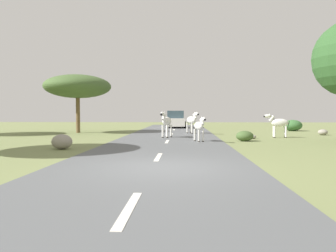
{
  "coord_description": "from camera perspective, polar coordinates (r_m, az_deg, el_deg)",
  "views": [
    {
      "loc": [
        0.62,
        -9.02,
        1.58
      ],
      "look_at": [
        -0.36,
        11.23,
        0.75
      ],
      "focal_mm": 34.45,
      "sensor_mm": 36.0,
      "label": 1
    }
  ],
  "objects": [
    {
      "name": "ground_plane",
      "position": [
        9.18,
        -1.18,
        -7.54
      ],
      "size": [
        90.0,
        90.0,
        0.0
      ],
      "primitive_type": "plane",
      "color": "olive"
    },
    {
      "name": "road",
      "position": [
        9.2,
        -2.71,
        -7.37
      ],
      "size": [
        6.0,
        64.0,
        0.05
      ],
      "primitive_type": "cube",
      "color": "#56595B",
      "rests_on": "ground_plane"
    },
    {
      "name": "lane_markings",
      "position": [
        8.21,
        -3.38,
        -8.35
      ],
      "size": [
        0.16,
        56.0,
        0.01
      ],
      "color": "silver",
      "rests_on": "road"
    },
    {
      "name": "zebra_0",
      "position": [
        23.85,
        4.25,
        1.01
      ],
      "size": [
        1.02,
        1.61,
        1.63
      ],
      "rotation": [
        0.0,
        0.0,
        3.61
      ],
      "color": "silver",
      "rests_on": "road"
    },
    {
      "name": "zebra_1",
      "position": [
        21.59,
        18.95,
        0.5
      ],
      "size": [
        1.65,
        0.47,
        1.55
      ],
      "rotation": [
        0.0,
        0.0,
        1.53
      ],
      "color": "silver",
      "rests_on": "ground_plane"
    },
    {
      "name": "zebra_2",
      "position": [
        19.94,
        -0.3,
        0.78
      ],
      "size": [
        0.77,
        1.7,
        1.65
      ],
      "rotation": [
        0.0,
        0.0,
        2.86
      ],
      "color": "silver",
      "rests_on": "road"
    },
    {
      "name": "zebra_3",
      "position": [
        17.2,
        5.57,
        -0.05
      ],
      "size": [
        0.69,
        1.39,
        1.36
      ],
      "rotation": [
        0.0,
        0.0,
        3.47
      ],
      "color": "silver",
      "rests_on": "road"
    },
    {
      "name": "car_0",
      "position": [
        33.23,
        1.28,
        1.09
      ],
      "size": [
        2.19,
        4.42,
        1.74
      ],
      "rotation": [
        0.0,
        0.0,
        0.05
      ],
      "color": "white",
      "rests_on": "road"
    },
    {
      "name": "tree_2",
      "position": [
        26.45,
        -15.69,
        6.73
      ],
      "size": [
        5.2,
        5.2,
        4.56
      ],
      "color": "brown",
      "rests_on": "ground_plane"
    },
    {
      "name": "bush_0",
      "position": [
        30.03,
        21.19,
        0.1
      ],
      "size": [
        1.61,
        1.45,
        0.96
      ],
      "primitive_type": "ellipsoid",
      "color": "#386633",
      "rests_on": "ground_plane"
    },
    {
      "name": "bush_1",
      "position": [
        18.41,
        13.43,
        -1.73
      ],
      "size": [
        0.96,
        0.86,
        0.57
      ],
      "primitive_type": "ellipsoid",
      "color": "#425B2D",
      "rests_on": "ground_plane"
    },
    {
      "name": "rock_0",
      "position": [
        14.68,
        -18.26,
        -2.66
      ],
      "size": [
        0.89,
        0.78,
        0.65
      ],
      "primitive_type": "ellipsoid",
      "color": "gray",
      "rests_on": "ground_plane"
    },
    {
      "name": "rock_1",
      "position": [
        25.23,
        25.71,
        -1.0
      ],
      "size": [
        0.67,
        0.62,
        0.41
      ],
      "primitive_type": "ellipsoid",
      "color": "gray",
      "rests_on": "ground_plane"
    },
    {
      "name": "rock_2",
      "position": [
        20.18,
        14.71,
        -1.85
      ],
      "size": [
        0.47,
        0.39,
        0.25
      ],
      "primitive_type": "ellipsoid",
      "color": "gray",
      "rests_on": "ground_plane"
    }
  ]
}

